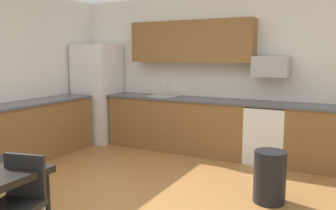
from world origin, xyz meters
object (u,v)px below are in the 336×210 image
chair_near_table (18,198)px  trash_bin (270,177)px  oven_range (267,133)px  refrigerator (98,93)px  microwave (271,66)px

chair_near_table → trash_bin: chair_near_table is taller
oven_range → chair_near_table: oven_range is taller
refrigerator → trash_bin: refrigerator is taller
trash_bin → microwave: bearing=102.3°
refrigerator → microwave: refrigerator is taller
chair_near_table → refrigerator: bearing=119.3°
microwave → chair_near_table: size_ratio=0.64×
refrigerator → chair_near_table: refrigerator is taller
oven_range → microwave: size_ratio=1.69×
refrigerator → microwave: 3.30m
trash_bin → refrigerator: bearing=158.0°
microwave → chair_near_table: microwave is taller
chair_near_table → oven_range: bearing=70.5°
chair_near_table → microwave: bearing=71.0°
trash_bin → oven_range: bearing=103.1°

